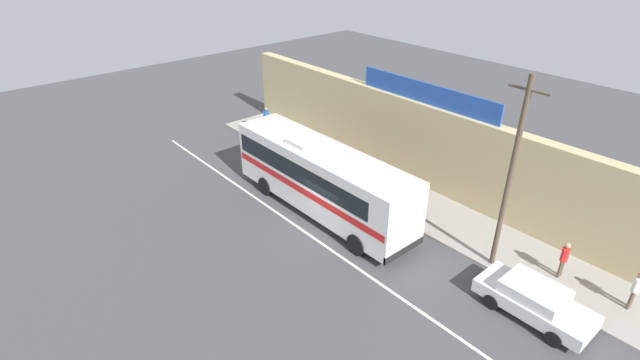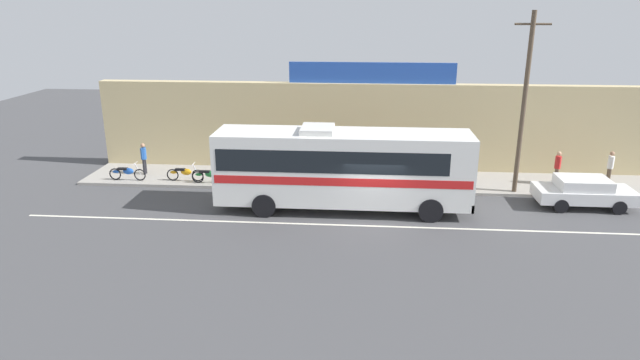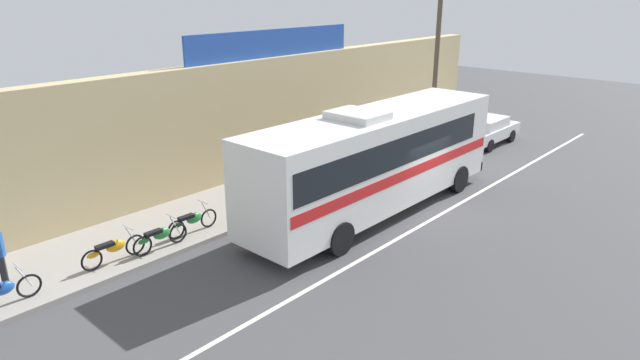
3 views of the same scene
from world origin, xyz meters
The scene contains 15 objects.
ground_plane centered at (0.00, 0.00, 0.00)m, with size 70.00×70.00×0.00m, color #444447.
sidewalk_slab centered at (0.00, 5.20, 0.07)m, with size 30.00×3.60×0.14m, color gray.
storefront_facade centered at (0.00, 7.35, 2.40)m, with size 30.00×0.70×4.80m, color tan.
storefront_billboard centered at (-0.12, 7.35, 5.35)m, with size 8.81×0.12×1.10m, color #234CAD.
road_center_stripe centered at (0.00, -0.80, 0.00)m, with size 30.00×0.14×0.01m, color silver.
intercity_bus centered at (-1.43, 1.08, 2.07)m, with size 11.16×2.67×3.78m.
parked_car centered at (9.53, 2.29, 0.74)m, with size 4.27×1.91×1.37m.
utility_pole centered at (6.89, 3.83, 4.50)m, with size 1.60×0.22×8.44m.
motorcycle_orange centered at (-9.59, 4.12, 0.57)m, with size 1.93×0.56×0.94m.
motorcycle_blue centered at (-6.93, 4.11, 0.57)m, with size 1.85×0.56×0.94m.
motorcycle_green centered at (-8.25, 3.87, 0.57)m, with size 1.82×0.56×0.94m.
motorcycle_red centered at (-12.60, 4.00, 0.57)m, with size 1.93×0.56×0.94m.
pedestrian_far_right centered at (9.25, 5.14, 1.13)m, with size 0.30×0.48×1.71m.
pedestrian_far_left centered at (11.88, 5.35, 1.14)m, with size 0.30×0.48×1.71m.
pedestrian_by_curb centered at (-12.10, 5.15, 1.12)m, with size 0.30×0.48×1.68m.
Camera 1 is at (14.49, -12.70, 13.28)m, focal length 26.58 mm.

